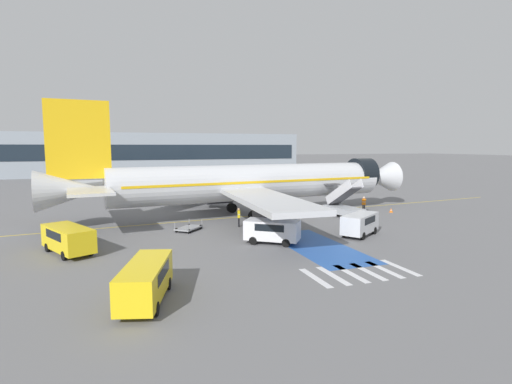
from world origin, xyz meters
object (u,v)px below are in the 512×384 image
Objects in this scene: fuel_tanker at (177,184)px; ground_crew_0 at (364,203)px; ground_crew_1 at (290,209)px; airliner at (249,183)px; service_van_2 at (68,237)px; baggage_cart at (189,228)px; service_van_1 at (360,223)px; traffic_cone_0 at (391,210)px; boarding_stairs_forward at (343,207)px; service_van_0 at (272,229)px; terminal_building at (158,154)px; ground_crew_2 at (239,216)px; service_van_3 at (146,279)px.

ground_crew_0 is at bearing 36.26° from fuel_tanker.
fuel_tanker is 5.91× the size of ground_crew_1.
airliner is 20.03m from service_van_2.
service_van_2 is at bearing -111.27° from baggage_cart.
airliner is 5.23m from ground_crew_1.
traffic_cone_0 is (10.41, 9.18, -0.89)m from service_van_1.
airliner is 7.63× the size of boarding_stairs_forward.
service_van_0 is at bearing 4.19° from fuel_tanker.
airliner is at bearing 76.64° from baggage_cart.
service_van_2 is 82.46m from terminal_building.
airliner is 10.61m from boarding_stairs_forward.
service_van_0 is at bearing -153.54° from traffic_cone_0.
boarding_stairs_forward is 9.50m from service_van_1.
traffic_cone_0 is at bearing 39.49° from fuel_tanker.
airliner is 22.79× the size of ground_crew_2.
fuel_tanker reaches higher than service_van_3.
ground_crew_2 is at bearing 43.74° from baggage_cart.
ground_crew_0 is (13.29, -2.04, -2.60)m from airliner.
service_van_2 is at bearing 50.30° from service_van_1.
terminal_building is (-6.44, 73.27, 4.61)m from ground_crew_1.
boarding_stairs_forward is 0.95× the size of service_van_3.
fuel_tanker reaches higher than service_van_1.
ground_crew_2 is at bearing -173.70° from traffic_cone_0.
service_van_3 is 3.09× the size of ground_crew_0.
service_van_1 is (10.51, -34.74, -0.55)m from fuel_tanker.
traffic_cone_0 is (6.68, 0.45, -0.78)m from boarding_stairs_forward.
ground_crew_0 is at bearing -2.76° from ground_crew_1.
ground_crew_1 is (8.31, -24.94, -0.76)m from fuel_tanker.
service_van_2 is 2.95× the size of ground_crew_0.
airliner is 25.28× the size of ground_crew_1.
fuel_tanker is 19.64× the size of traffic_cone_0.
terminal_building is (-8.63, 83.07, 4.40)m from service_van_1.
ground_crew_1 is (-2.20, 9.80, -0.20)m from service_van_1.
traffic_cone_0 is (3.04, -1.01, -0.83)m from ground_crew_0.
boarding_stairs_forward is 3.31× the size of ground_crew_1.
terminal_building is (-16.00, 72.88, 4.47)m from ground_crew_0.
baggage_cart is 6.00× the size of traffic_cone_0.
airliner is at bearing -8.93° from service_van_1.
boarding_stairs_forward reaches higher than ground_crew_0.
ground_crew_2 is at bearing -138.84° from service_van_0.
ground_crew_2 is at bearing -90.04° from terminal_building.
service_van_1 is 20.48m from service_van_3.
service_van_1 is at bearing -119.11° from boarding_stairs_forward.
ground_crew_0 is 9.58m from ground_crew_1.
ground_crew_1 is at bearing -22.12° from service_van_1.
service_van_2 is 1.85× the size of baggage_cart.
service_van_0 is 2.53× the size of ground_crew_2.
airliner reaches higher than fuel_tanker.
baggage_cart is 0.04× the size of terminal_building.
service_van_0 is (2.44, -34.76, -0.57)m from fuel_tanker.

